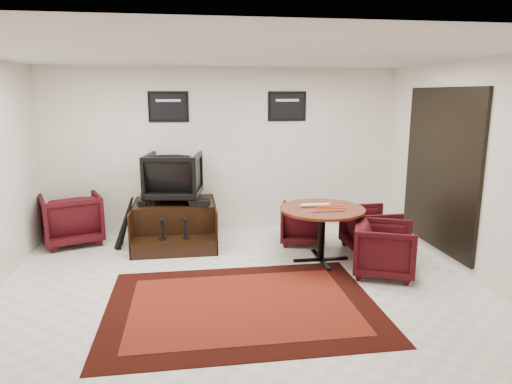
# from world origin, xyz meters

# --- Properties ---
(ground) EXTENTS (6.00, 6.00, 0.00)m
(ground) POSITION_xyz_m (0.00, 0.00, 0.00)
(ground) COLOR white
(ground) RESTS_ON ground
(room_shell) EXTENTS (6.02, 5.02, 2.81)m
(room_shell) POSITION_xyz_m (0.41, 0.12, 1.79)
(room_shell) COLOR beige
(room_shell) RESTS_ON ground
(area_rug) EXTENTS (3.05, 2.29, 0.01)m
(area_rug) POSITION_xyz_m (-0.04, -0.54, 0.01)
(area_rug) COLOR black
(area_rug) RESTS_ON ground
(shine_podium) EXTENTS (1.28, 1.32, 0.66)m
(shine_podium) POSITION_xyz_m (-0.84, 1.88, 0.30)
(shine_podium) COLOR black
(shine_podium) RESTS_ON ground
(shine_chair) EXTENTS (0.96, 0.92, 0.87)m
(shine_chair) POSITION_xyz_m (-0.84, 2.02, 1.10)
(shine_chair) COLOR black
(shine_chair) RESTS_ON shine_podium
(shoes_pair) EXTENTS (0.28, 0.30, 0.09)m
(shoes_pair) POSITION_xyz_m (-1.29, 1.80, 0.71)
(shoes_pair) COLOR black
(shoes_pair) RESTS_ON shine_podium
(polish_kit) EXTENTS (0.33, 0.26, 0.10)m
(polish_kit) POSITION_xyz_m (-0.45, 1.60, 0.71)
(polish_kit) COLOR black
(polish_kit) RESTS_ON shine_podium
(umbrella_black) EXTENTS (0.31, 0.12, 0.84)m
(umbrella_black) POSITION_xyz_m (-1.60, 1.64, 0.42)
(umbrella_black) COLOR black
(umbrella_black) RESTS_ON ground
(umbrella_hooked) EXTENTS (0.30, 0.11, 0.80)m
(umbrella_hooked) POSITION_xyz_m (-1.60, 1.88, 0.40)
(umbrella_hooked) COLOR black
(umbrella_hooked) RESTS_ON ground
(armchair_side) EXTENTS (1.10, 1.06, 0.89)m
(armchair_side) POSITION_xyz_m (-2.48, 2.09, 0.45)
(armchair_side) COLOR black
(armchair_side) RESTS_ON ground
(meeting_table) EXTENTS (1.20, 1.20, 0.78)m
(meeting_table) POSITION_xyz_m (1.24, 0.73, 0.69)
(meeting_table) COLOR #49150A
(meeting_table) RESTS_ON ground
(table_chair_back) EXTENTS (0.83, 0.80, 0.70)m
(table_chair_back) POSITION_xyz_m (1.19, 1.55, 0.35)
(table_chair_back) COLOR black
(table_chair_back) RESTS_ON ground
(table_chair_window) EXTENTS (0.70, 0.74, 0.74)m
(table_chair_window) POSITION_xyz_m (2.12, 1.07, 0.37)
(table_chair_window) COLOR black
(table_chair_window) RESTS_ON ground
(table_chair_corner) EXTENTS (0.94, 0.96, 0.77)m
(table_chair_corner) POSITION_xyz_m (1.92, 0.10, 0.39)
(table_chair_corner) COLOR black
(table_chair_corner) RESTS_ON ground
(paper_roll) EXTENTS (0.42, 0.05, 0.05)m
(paper_roll) POSITION_xyz_m (1.16, 0.80, 0.81)
(paper_roll) COLOR silver
(paper_roll) RESTS_ON meeting_table
(table_clutter) EXTENTS (0.57, 0.33, 0.01)m
(table_clutter) POSITION_xyz_m (1.34, 0.66, 0.79)
(table_clutter) COLOR #E84C0C
(table_clutter) RESTS_ON meeting_table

